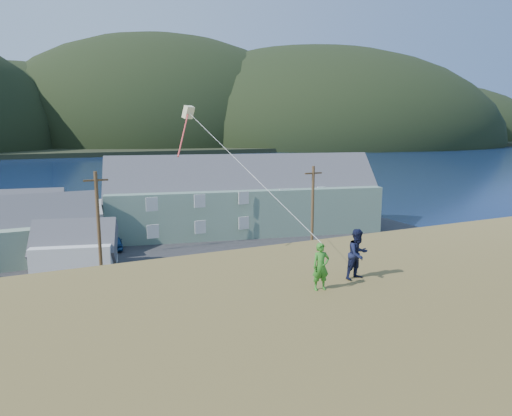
{
  "coord_description": "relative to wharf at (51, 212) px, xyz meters",
  "views": [
    {
      "loc": [
        -5.95,
        -30.72,
        12.58
      ],
      "look_at": [
        2.85,
        -11.52,
        8.8
      ],
      "focal_mm": 32.0,
      "sensor_mm": 36.0,
      "label": 1
    }
  ],
  "objects": [
    {
      "name": "grass_strip",
      "position": [
        6.0,
        -42.0,
        -0.4
      ],
      "size": [
        110.0,
        8.0,
        0.1
      ],
      "primitive_type": "cube",
      "color": "#4C3D19",
      "rests_on": "ground"
    },
    {
      "name": "kite_rig",
      "position": [
        5.9,
        -50.87,
        12.55
      ],
      "size": [
        1.69,
        4.22,
        9.24
      ],
      "color": "beige",
      "rests_on": "ground"
    },
    {
      "name": "lodge",
      "position": [
        21.31,
        -20.94,
        3.88
      ],
      "size": [
        33.1,
        15.21,
        11.24
      ],
      "rotation": [
        0.0,
        0.0,
        -0.2
      ],
      "color": "slate",
      "rests_on": "waterfront_lot"
    },
    {
      "name": "waterfront_lot",
      "position": [
        6.0,
        -23.0,
        -0.39
      ],
      "size": [
        72.0,
        36.0,
        0.12
      ],
      "primitive_type": "cube",
      "color": "#28282B",
      "rests_on": "ground"
    },
    {
      "name": "parked_cars",
      "position": [
        -1.33,
        -18.67,
        0.4
      ],
      "size": [
        25.29,
        12.56,
        1.53
      ],
      "color": "#365C89",
      "rests_on": "waterfront_lot"
    },
    {
      "name": "far_shore",
      "position": [
        6.0,
        290.0,
        0.55
      ],
      "size": [
        900.0,
        320.0,
        2.0
      ],
      "primitive_type": "cube",
      "color": "black",
      "rests_on": "ground"
    },
    {
      "name": "shed_palegreen_far",
      "position": [
        -3.2,
        -11.69,
        2.05
      ],
      "size": [
        10.44,
        6.97,
        6.51
      ],
      "rotation": [
        0.0,
        0.0,
        -0.16
      ],
      "color": "gray",
      "rests_on": "waterfront_lot"
    },
    {
      "name": "shed_white",
      "position": [
        1.72,
        -29.15,
        1.71
      ],
      "size": [
        7.92,
        6.22,
        5.56
      ],
      "rotation": [
        0.0,
        0.0,
        -0.25
      ],
      "color": "silver",
      "rests_on": "waterfront_lot"
    },
    {
      "name": "wharf",
      "position": [
        0.0,
        0.0,
        0.0
      ],
      "size": [
        26.0,
        14.0,
        0.9
      ],
      "primitive_type": "cube",
      "color": "gray",
      "rests_on": "ground"
    },
    {
      "name": "shed_palegreen_near",
      "position": [
        -0.88,
        -23.89,
        2.39
      ],
      "size": [
        10.54,
        6.82,
        7.58
      ],
      "rotation": [
        0.0,
        0.0,
        0.02
      ],
      "color": "gray",
      "rests_on": "waterfront_lot"
    },
    {
      "name": "kite_flyer_navy",
      "position": [
        9.87,
        -58.0,
        7.66
      ],
      "size": [
        0.99,
        0.83,
        1.82
      ],
      "primitive_type": "imported",
      "rotation": [
        0.0,
        0.0,
        0.17
      ],
      "color": "#131835",
      "rests_on": "hillside"
    },
    {
      "name": "ground",
      "position": [
        6.0,
        -40.0,
        -0.45
      ],
      "size": [
        900.0,
        900.0,
        0.0
      ],
      "primitive_type": "plane",
      "color": "#0A1638",
      "rests_on": "ground"
    },
    {
      "name": "far_hills",
      "position": [
        41.59,
        239.38,
        1.55
      ],
      "size": [
        760.0,
        265.0,
        143.0
      ],
      "color": "black",
      "rests_on": "ground"
    },
    {
      "name": "kite_flyer_green",
      "position": [
        8.07,
        -58.4,
        7.55
      ],
      "size": [
        0.64,
        0.47,
        1.6
      ],
      "primitive_type": "imported",
      "rotation": [
        0.0,
        0.0,
        -0.16
      ],
      "color": "#2E7F22",
      "rests_on": "hillside"
    },
    {
      "name": "utility_poles",
      "position": [
        4.14,
        -38.5,
        4.38
      ],
      "size": [
        30.49,
        0.24,
        9.5
      ],
      "color": "#47331E",
      "rests_on": "waterfront_lot"
    }
  ]
}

